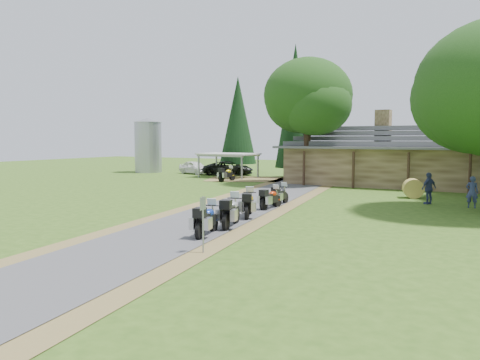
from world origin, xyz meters
The scene contains 20 objects.
ground centered at (0.00, 0.00, 0.00)m, with size 120.00×120.00×0.00m, color #2F4F16.
driveway centered at (-0.50, 4.00, 0.00)m, with size 46.00×46.00×0.00m, color #3F3F41.
lodge centered at (6.00, 24.00, 2.45)m, with size 21.40×9.40×4.90m, color brown, non-canonical shape.
silo centered at (-22.80, 25.33, 3.04)m, with size 3.00×3.00×6.09m, color gray.
carport centered at (-11.38, 23.58, 1.18)m, with size 5.44×3.63×2.36m, color silver, non-canonical shape.
car_white_sedan centered at (-16.73, 25.65, 0.88)m, with size 5.30×2.24×1.77m, color white.
car_dark_suv centered at (-12.89, 26.26, 1.07)m, with size 5.59×2.38×2.14m, color black.
motorcycle_row_a centered at (1.70, -0.70, 0.68)m, with size 2.00×0.65×1.37m, color navy, non-canonical shape.
motorcycle_row_b centered at (1.65, 1.28, 0.72)m, with size 2.11×0.69×1.45m, color #9C9FA4, non-canonical shape.
motorcycle_row_c centered at (1.13, 3.90, 0.70)m, with size 2.05×0.67×1.40m, color #D09000, non-canonical shape.
motorcycle_row_d centered at (0.96, 6.82, 0.63)m, with size 1.83×0.60×1.25m, color #B72D0A, non-canonical shape.
motorcycle_row_e centered at (0.79, 8.48, 0.61)m, with size 1.79×0.59×1.23m, color black, non-canonical shape.
motorcycle_carport_a centered at (-9.36, 19.83, 0.68)m, with size 1.99×0.65×1.36m, color yellow, non-canonical shape.
person_a centered at (10.43, 12.44, 1.02)m, with size 0.58×0.42×2.05m, color navy.
person_c centered at (8.18, 12.87, 1.08)m, with size 0.61×0.44×2.16m, color navy.
hay_bale centered at (6.94, 15.43, 0.61)m, with size 1.22×1.22×1.12m, color #AB913E.
sign_post centered at (3.10, -3.12, 0.95)m, with size 0.34×0.06×1.89m, color gray, non-canonical shape.
oak_lodge_left centered at (-2.15, 20.55, 5.88)m, with size 7.18×7.18×11.75m, color #15330F, non-canonical shape.
cedar_near centered at (-5.63, 26.47, 6.41)m, with size 3.75×3.75×12.81m, color black.
cedar_far centered at (-13.29, 28.98, 5.25)m, with size 4.02×4.02×10.50m, color black.
Camera 1 is at (11.44, -15.86, 3.77)m, focal length 35.00 mm.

